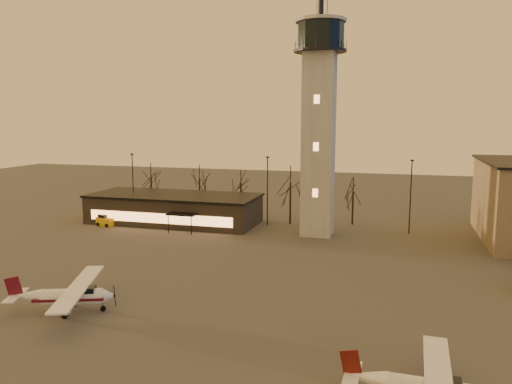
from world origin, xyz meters
TOP-DOWN VIEW (x-y plane):
  - ground at (0.00, 0.00)m, footprint 220.00×220.00m
  - control_tower at (0.00, 30.00)m, footprint 6.80×6.80m
  - terminal at (-21.99, 31.98)m, footprint 25.40×12.20m
  - light_poles at (0.50, 31.00)m, footprint 58.50×12.25m
  - tree_row at (-13.70, 39.16)m, footprint 37.20×9.20m
  - cessna_rear at (-14.53, -2.61)m, footprint 9.18×11.19m
  - service_cart at (-30.67, 27.01)m, footprint 2.95×2.22m

SIDE VIEW (x-z plane):
  - ground at x=0.00m, z-range 0.00..0.00m
  - service_cart at x=-30.67m, z-range -0.20..1.50m
  - cessna_rear at x=-14.53m, z-range -0.50..2.65m
  - terminal at x=-21.99m, z-range 0.01..4.31m
  - light_poles at x=0.50m, z-range 0.34..10.48m
  - tree_row at x=-13.70m, z-range 1.54..10.34m
  - control_tower at x=0.00m, z-range 0.03..32.63m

